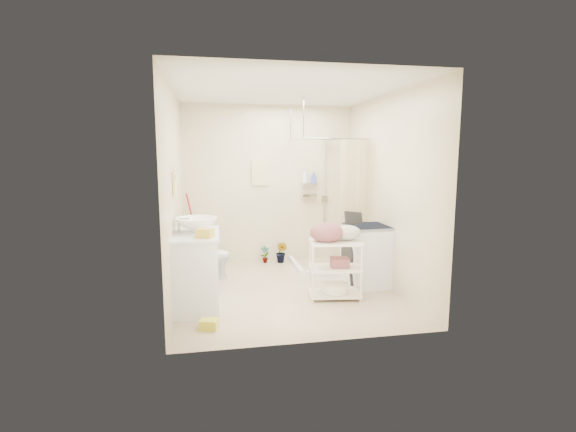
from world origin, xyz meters
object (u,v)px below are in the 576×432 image
Objects in this scene: toilet at (207,256)px; laundry_rack at (335,264)px; washing_machine at (367,255)px; vanity at (196,270)px.

laundry_rack is (1.59, -1.15, 0.11)m from toilet.
washing_machine is at bearing -102.64° from toilet.
washing_machine is 0.73m from laundry_rack.
toilet is 0.80× the size of washing_machine.
vanity is 1.11m from toilet.
toilet is (0.12, 1.10, -0.11)m from vanity.
laundry_rack reaches higher than toilet.
laundry_rack is (1.71, -0.05, -0.00)m from vanity.
washing_machine is (2.18, -0.72, 0.08)m from toilet.
toilet is 2.30m from washing_machine.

